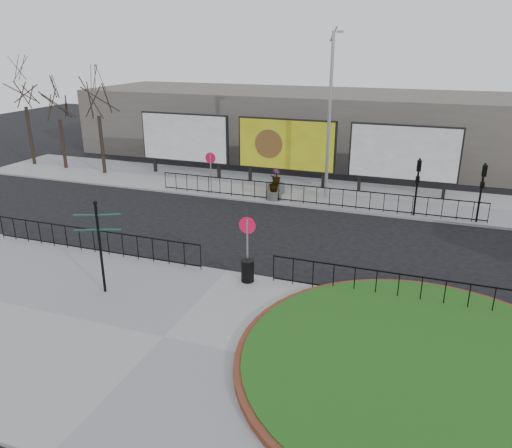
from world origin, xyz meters
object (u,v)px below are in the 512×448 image
at_px(litter_bin, 248,271).
at_px(planter_a, 276,185).
at_px(billboard_mid, 286,145).
at_px(planter_b, 274,190).
at_px(fingerpost_sign, 99,238).
at_px(lamp_post, 330,115).

bearing_deg(litter_bin, planter_a, 102.52).
bearing_deg(billboard_mid, planter_a, -90.00).
bearing_deg(planter_b, billboard_mid, 95.10).
height_order(fingerpost_sign, planter_a, fingerpost_sign).
distance_m(fingerpost_sign, litter_bin, 5.44).
height_order(billboard_mid, fingerpost_sign, billboard_mid).
relative_size(lamp_post, litter_bin, 10.82).
bearing_deg(fingerpost_sign, planter_b, 60.28).
height_order(lamp_post, planter_b, lamp_post).
relative_size(billboard_mid, fingerpost_sign, 1.81).
height_order(lamp_post, planter_a, lamp_post).
xyz_separation_m(lamp_post, fingerpost_sign, (-4.98, -14.11, -2.64)).
distance_m(litter_bin, planter_b, 10.46).
relative_size(litter_bin, planter_a, 0.60).
bearing_deg(planter_b, planter_a, 102.18).
bearing_deg(lamp_post, planter_a, -180.00).
bearing_deg(billboard_mid, fingerpost_sign, -96.99).
bearing_deg(planter_a, planter_b, -77.82).
bearing_deg(lamp_post, billboard_mid, 146.75).
relative_size(lamp_post, fingerpost_sign, 2.70).
height_order(lamp_post, fingerpost_sign, lamp_post).
height_order(fingerpost_sign, planter_b, fingerpost_sign).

